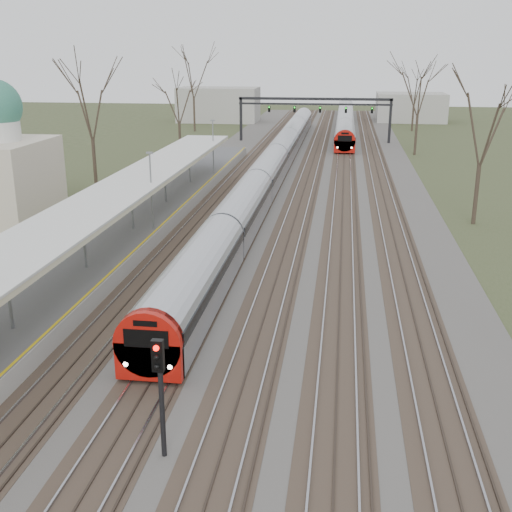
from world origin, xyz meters
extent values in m
cube|color=#474442|center=(0.00, 55.00, 0.05)|extent=(24.00, 160.00, 0.10)
cube|color=#4C3828|center=(-6.00, 55.00, 0.09)|extent=(2.60, 160.00, 0.06)
cube|color=gray|center=(-6.72, 55.00, 0.16)|extent=(0.07, 160.00, 0.12)
cube|color=gray|center=(-5.28, 55.00, 0.16)|extent=(0.07, 160.00, 0.12)
cube|color=#4C3828|center=(-2.50, 55.00, 0.09)|extent=(2.60, 160.00, 0.06)
cube|color=gray|center=(-3.22, 55.00, 0.16)|extent=(0.07, 160.00, 0.12)
cube|color=gray|center=(-1.78, 55.00, 0.16)|extent=(0.07, 160.00, 0.12)
cube|color=#4C3828|center=(1.00, 55.00, 0.09)|extent=(2.60, 160.00, 0.06)
cube|color=gray|center=(0.28, 55.00, 0.16)|extent=(0.07, 160.00, 0.12)
cube|color=gray|center=(1.72, 55.00, 0.16)|extent=(0.07, 160.00, 0.12)
cube|color=#4C3828|center=(4.50, 55.00, 0.09)|extent=(2.60, 160.00, 0.06)
cube|color=gray|center=(3.78, 55.00, 0.16)|extent=(0.07, 160.00, 0.12)
cube|color=gray|center=(5.22, 55.00, 0.16)|extent=(0.07, 160.00, 0.12)
cube|color=#4C3828|center=(8.00, 55.00, 0.09)|extent=(2.60, 160.00, 0.06)
cube|color=gray|center=(7.28, 55.00, 0.16)|extent=(0.07, 160.00, 0.12)
cube|color=gray|center=(8.72, 55.00, 0.16)|extent=(0.07, 160.00, 0.12)
cube|color=#9E9B93|center=(-9.05, 37.50, 0.50)|extent=(3.50, 69.00, 1.00)
cylinder|color=slate|center=(-9.05, 18.00, 2.50)|extent=(0.14, 0.14, 3.00)
cylinder|color=slate|center=(-9.05, 26.00, 2.50)|extent=(0.14, 0.14, 3.00)
cylinder|color=slate|center=(-9.05, 34.00, 2.50)|extent=(0.14, 0.14, 3.00)
cylinder|color=slate|center=(-9.05, 42.00, 2.50)|extent=(0.14, 0.14, 3.00)
cylinder|color=slate|center=(-9.05, 50.00, 2.50)|extent=(0.14, 0.14, 3.00)
cube|color=silver|center=(-9.05, 33.00, 4.05)|extent=(4.10, 50.00, 0.12)
cube|color=beige|center=(-9.05, 33.00, 3.88)|extent=(4.10, 50.00, 0.25)
cube|color=black|center=(-10.00, 85.00, 3.00)|extent=(0.35, 0.35, 6.00)
cube|color=black|center=(10.50, 85.00, 3.00)|extent=(0.35, 0.35, 6.00)
cube|color=black|center=(0.25, 85.00, 5.90)|extent=(21.00, 0.35, 0.35)
cube|color=black|center=(0.25, 85.00, 5.20)|extent=(21.00, 0.25, 0.25)
cube|color=black|center=(-6.00, 84.80, 4.50)|extent=(0.32, 0.22, 0.85)
sphere|color=#0CFF19|center=(-6.00, 84.66, 4.75)|extent=(0.16, 0.16, 0.16)
cube|color=black|center=(-2.50, 84.80, 4.50)|extent=(0.32, 0.22, 0.85)
sphere|color=#0CFF19|center=(-2.50, 84.66, 4.75)|extent=(0.16, 0.16, 0.16)
cube|color=black|center=(1.00, 84.80, 4.50)|extent=(0.32, 0.22, 0.85)
sphere|color=#0CFF19|center=(1.00, 84.66, 4.75)|extent=(0.16, 0.16, 0.16)
cube|color=black|center=(4.50, 84.80, 4.50)|extent=(0.32, 0.22, 0.85)
sphere|color=#0CFF19|center=(4.50, 84.66, 4.75)|extent=(0.16, 0.16, 0.16)
cube|color=black|center=(8.00, 84.80, 4.50)|extent=(0.32, 0.22, 0.85)
sphere|color=#0CFF19|center=(8.00, 84.66, 4.75)|extent=(0.16, 0.16, 0.16)
cylinder|color=#2D231C|center=(-17.00, 48.00, 2.48)|extent=(0.30, 0.30, 4.95)
cylinder|color=#2D231C|center=(14.00, 42.00, 2.25)|extent=(0.30, 0.30, 4.50)
cube|color=#AFB1B9|center=(-2.50, 60.77, 1.10)|extent=(2.55, 90.00, 1.60)
cylinder|color=#AFB1B9|center=(-2.50, 60.77, 1.75)|extent=(2.60, 89.70, 2.60)
cube|color=black|center=(-2.50, 60.77, 1.85)|extent=(2.62, 89.40, 0.55)
cube|color=#AB1109|center=(-2.50, 15.87, 1.05)|extent=(2.55, 0.50, 1.50)
cylinder|color=#AB1109|center=(-2.50, 15.92, 1.75)|extent=(2.60, 0.60, 2.60)
cube|color=black|center=(-2.50, 15.65, 2.05)|extent=(1.70, 0.12, 0.70)
sphere|color=white|center=(-3.35, 15.67, 0.95)|extent=(0.22, 0.22, 0.22)
sphere|color=white|center=(-1.65, 15.67, 0.95)|extent=(0.22, 0.22, 0.22)
cube|color=black|center=(-2.50, 60.77, 0.17)|extent=(1.80, 89.00, 0.35)
cube|color=#AFB1B9|center=(4.50, 103.88, 1.10)|extent=(2.55, 60.00, 1.60)
cylinder|color=#AFB1B9|center=(4.50, 103.88, 1.75)|extent=(2.60, 59.70, 2.60)
cube|color=black|center=(4.50, 103.88, 1.85)|extent=(2.62, 59.40, 0.55)
cube|color=#AB1109|center=(4.50, 73.98, 1.05)|extent=(2.55, 0.50, 1.50)
cylinder|color=#AB1109|center=(4.50, 74.03, 1.75)|extent=(2.60, 0.60, 2.60)
cube|color=black|center=(4.50, 73.76, 2.05)|extent=(1.70, 0.12, 0.70)
sphere|color=white|center=(3.65, 73.78, 0.95)|extent=(0.22, 0.22, 0.22)
sphere|color=white|center=(5.35, 73.78, 0.95)|extent=(0.22, 0.22, 0.22)
cube|color=black|center=(4.50, 103.88, 0.17)|extent=(1.80, 59.00, 0.35)
cylinder|color=black|center=(-0.75, 11.50, 2.00)|extent=(0.16, 0.16, 4.00)
cube|color=black|center=(-0.75, 11.35, 3.60)|extent=(0.35, 0.22, 1.00)
sphere|color=#FF0C05|center=(-0.75, 11.22, 3.90)|extent=(0.18, 0.18, 0.18)
camera|label=1|loc=(4.38, -5.04, 12.07)|focal=45.00mm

